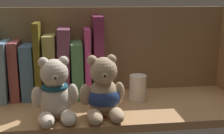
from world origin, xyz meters
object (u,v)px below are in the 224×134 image
book_3 (7,69)px  book_6 (40,59)px  book_10 (87,61)px  book_11 (97,56)px  book_4 (17,69)px  book_5 (30,70)px  book_7 (51,65)px  book_8 (64,62)px  book_9 (77,68)px  pillar_candle (138,88)px  teddy_bear_smaller (102,93)px  teddy_bear_larger (55,93)px

book_3 → book_6: book_6 is taller
book_10 → book_11: size_ratio=0.85×
book_4 → book_5: book_4 is taller
book_6 → book_11: book_11 is taller
book_4 → book_7: book_7 is taller
book_4 → book_8: 13.46cm
book_7 → book_4: bearing=180.0°
book_6 → book_9: (10.59, 0.00, -2.86)cm
pillar_candle → book_4: bearing=167.1°
pillar_candle → book_10: bearing=150.4°
book_4 → book_8: (13.35, 0.00, 1.70)cm
book_6 → book_9: size_ratio=1.36×
book_3 → book_5: (6.29, 0.00, -0.62)cm
book_3 → book_11: size_ratio=0.72×
book_8 → book_9: size_ratio=1.25×
teddy_bear_smaller → pillar_candle: 14.69cm
book_4 → teddy_bear_larger: size_ratio=1.09×
book_7 → book_11: (13.26, 0.00, 2.55)cm
book_4 → book_8: book_8 is taller
book_7 → pillar_candle: size_ratio=2.48×
book_5 → book_9: (13.63, 0.00, 0.26)cm
book_5 → book_6: book_6 is taller
book_5 → book_6: (3.04, 0.00, 3.11)cm
book_4 → pillar_candle: bearing=-12.9°
book_9 → pillar_candle: size_ratio=2.19×
book_6 → teddy_bear_larger: size_ratio=1.43×
book_11 → pillar_candle: bearing=-35.5°
book_6 → book_10: 13.55cm
book_6 → book_3: bearing=180.0°
book_9 → book_11: size_ratio=0.69×
book_3 → teddy_bear_larger: (14.57, -17.87, -1.83)cm
book_11 → teddy_bear_smaller: 18.30cm
book_4 → book_10: 20.07cm
book_4 → teddy_bear_smaller: 28.81cm
book_6 → book_10: size_ratio=1.10×
book_7 → pillar_candle: book_7 is taller
teddy_bear_smaller → book_5: bearing=138.0°
book_4 → book_10: bearing=0.0°
book_9 → book_7: bearing=180.0°
book_5 → teddy_bear_smaller: bearing=-42.0°
teddy_bear_larger → book_5: bearing=114.9°
book_5 → teddy_bear_larger: size_ratio=1.02×
book_5 → book_7: size_ratio=0.85×
book_6 → book_10: (13.52, 0.00, -0.97)cm
book_9 → teddy_bear_larger: (-5.35, -17.87, -1.47)cm
teddy_bear_larger → book_8: bearing=84.8°
book_10 → teddy_bear_smaller: bearing=-80.8°
book_5 → book_6: size_ratio=0.71×
book_4 → book_9: 17.08cm
teddy_bear_larger → book_9: bearing=73.3°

